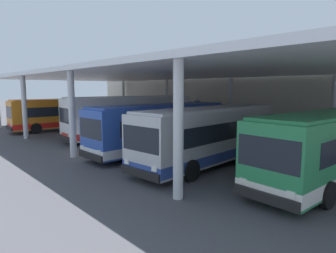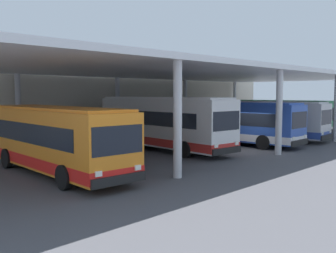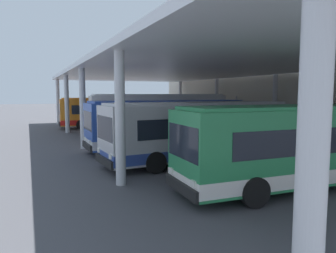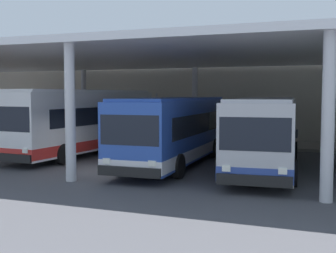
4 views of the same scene
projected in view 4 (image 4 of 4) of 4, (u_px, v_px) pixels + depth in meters
name	position (u px, v px, depth m)	size (l,w,h in m)	color
ground_plane	(103.00, 170.00, 19.17)	(200.00, 200.00, 0.00)	#47474C
platform_kerb	(187.00, 141.00, 30.12)	(42.00, 4.50, 0.18)	gray
station_building_facade	(201.00, 89.00, 32.88)	(48.00, 1.60, 7.40)	beige
canopy_shelter	(152.00, 58.00, 23.90)	(40.00, 17.00, 5.55)	silver
bus_second_bay	(85.00, 121.00, 24.22)	(3.36, 11.49, 3.57)	white
bus_middle_bay	(175.00, 130.00, 20.57)	(2.89, 10.58, 3.17)	#284CA8
bus_far_bay	(265.00, 133.00, 19.08)	(3.31, 10.69, 3.17)	#B7B7BC
bench_waiting	(283.00, 136.00, 27.87)	(1.80, 0.45, 0.92)	#383D47
banner_sign	(156.00, 114.00, 29.91)	(0.70, 0.12, 3.20)	#B2B2B7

